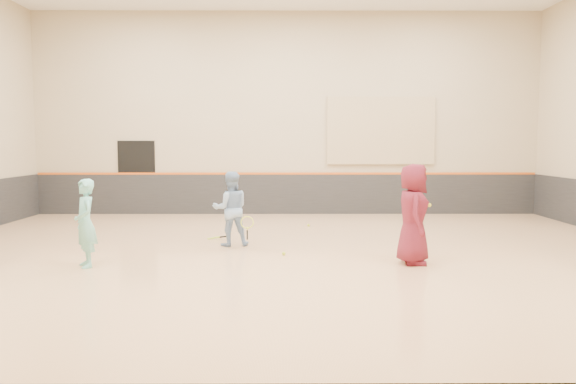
{
  "coord_description": "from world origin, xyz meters",
  "views": [
    {
      "loc": [
        -0.04,
        -10.82,
        2.13
      ],
      "look_at": [
        0.01,
        0.4,
        1.15
      ],
      "focal_mm": 35.0,
      "sensor_mm": 36.0,
      "label": 1
    }
  ],
  "objects_px": {
    "spare_racket": "(214,235)",
    "instructor": "(231,209)",
    "young_man": "(413,214)",
    "girl": "(85,223)"
  },
  "relations": [
    {
      "from": "spare_racket",
      "to": "instructor",
      "type": "bearing_deg",
      "value": -61.68
    },
    {
      "from": "spare_racket",
      "to": "young_man",
      "type": "bearing_deg",
      "value": -34.41
    },
    {
      "from": "spare_racket",
      "to": "girl",
      "type": "bearing_deg",
      "value": -122.47
    },
    {
      "from": "girl",
      "to": "spare_racket",
      "type": "relative_size",
      "value": 2.22
    },
    {
      "from": "instructor",
      "to": "spare_racket",
      "type": "height_order",
      "value": "instructor"
    },
    {
      "from": "instructor",
      "to": "spare_racket",
      "type": "distance_m",
      "value": 1.21
    },
    {
      "from": "instructor",
      "to": "young_man",
      "type": "relative_size",
      "value": 0.87
    },
    {
      "from": "girl",
      "to": "instructor",
      "type": "bearing_deg",
      "value": 99.81
    },
    {
      "from": "girl",
      "to": "young_man",
      "type": "bearing_deg",
      "value": 61.16
    },
    {
      "from": "young_man",
      "to": "spare_racket",
      "type": "relative_size",
      "value": 2.58
    }
  ]
}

